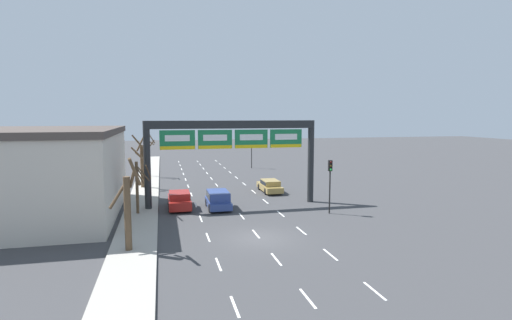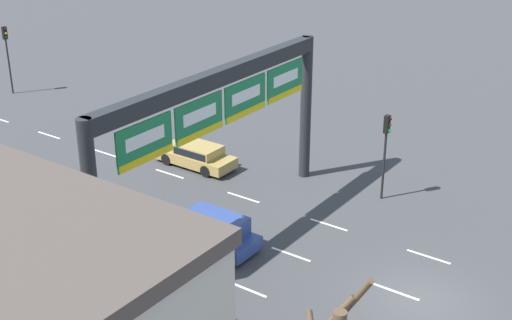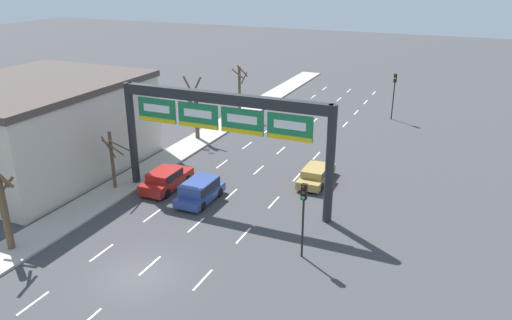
{
  "view_description": "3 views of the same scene",
  "coord_description": "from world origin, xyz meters",
  "px_view_note": "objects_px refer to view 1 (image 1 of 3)",
  "views": [
    {
      "loc": [
        -6.17,
        -24.98,
        8.11
      ],
      "look_at": [
        1.57,
        7.58,
        4.38
      ],
      "focal_mm": 28.0,
      "sensor_mm": 36.0,
      "label": 1
    },
    {
      "loc": [
        -22.8,
        -8.37,
        16.11
      ],
      "look_at": [
        -1.11,
        7.07,
        4.62
      ],
      "focal_mm": 50.0,
      "sensor_mm": 36.0,
      "label": 2
    },
    {
      "loc": [
        14.65,
        -18.01,
        15.24
      ],
      "look_at": [
        1.12,
        12.91,
        2.14
      ],
      "focal_mm": 35.0,
      "sensor_mm": 36.0,
      "label": 3
    }
  ],
  "objects_px": {
    "traffic_light_near_gantry": "(252,146)",
    "tree_bare_third": "(149,154)",
    "traffic_light_mid_block": "(330,176)",
    "car_red": "(179,199)",
    "tree_bare_closest": "(128,208)",
    "tree_bare_second": "(142,162)",
    "sign_gantry": "(233,142)",
    "car_gold": "(270,185)",
    "suv_blue": "(218,199)",
    "tree_bare_furthest": "(139,184)"
  },
  "relations": [
    {
      "from": "car_gold",
      "to": "suv_blue",
      "type": "bearing_deg",
      "value": -135.54
    },
    {
      "from": "tree_bare_third",
      "to": "traffic_light_mid_block",
      "type": "bearing_deg",
      "value": -57.66
    },
    {
      "from": "sign_gantry",
      "to": "tree_bare_furthest",
      "type": "height_order",
      "value": "sign_gantry"
    },
    {
      "from": "tree_bare_second",
      "to": "tree_bare_third",
      "type": "bearing_deg",
      "value": 86.49
    },
    {
      "from": "suv_blue",
      "to": "tree_bare_third",
      "type": "height_order",
      "value": "tree_bare_third"
    },
    {
      "from": "tree_bare_closest",
      "to": "tree_bare_furthest",
      "type": "height_order",
      "value": "tree_bare_closest"
    },
    {
      "from": "tree_bare_second",
      "to": "tree_bare_furthest",
      "type": "distance_m",
      "value": 12.29
    },
    {
      "from": "tree_bare_closest",
      "to": "tree_bare_third",
      "type": "relative_size",
      "value": 0.99
    },
    {
      "from": "sign_gantry",
      "to": "traffic_light_mid_block",
      "type": "relative_size",
      "value": 3.45
    },
    {
      "from": "car_red",
      "to": "traffic_light_mid_block",
      "type": "bearing_deg",
      "value": -21.55
    },
    {
      "from": "traffic_light_near_gantry",
      "to": "tree_bare_third",
      "type": "distance_m",
      "value": 16.24
    },
    {
      "from": "tree_bare_second",
      "to": "traffic_light_mid_block",
      "type": "bearing_deg",
      "value": -44.52
    },
    {
      "from": "traffic_light_near_gantry",
      "to": "tree_bare_third",
      "type": "bearing_deg",
      "value": -159.42
    },
    {
      "from": "car_red",
      "to": "tree_bare_closest",
      "type": "relative_size",
      "value": 0.82
    },
    {
      "from": "suv_blue",
      "to": "tree_bare_second",
      "type": "height_order",
      "value": "tree_bare_second"
    },
    {
      "from": "car_gold",
      "to": "traffic_light_near_gantry",
      "type": "height_order",
      "value": "traffic_light_near_gantry"
    },
    {
      "from": "car_gold",
      "to": "traffic_light_mid_block",
      "type": "relative_size",
      "value": 1.06
    },
    {
      "from": "car_red",
      "to": "tree_bare_furthest",
      "type": "xyz_separation_m",
      "value": [
        -3.29,
        -1.63,
        1.78
      ]
    },
    {
      "from": "traffic_light_mid_block",
      "to": "tree_bare_second",
      "type": "xyz_separation_m",
      "value": [
        -15.67,
        15.41,
        -0.2
      ]
    },
    {
      "from": "sign_gantry",
      "to": "tree_bare_second",
      "type": "xyz_separation_m",
      "value": [
        -8.38,
        10.74,
        -2.79
      ]
    },
    {
      "from": "tree_bare_second",
      "to": "tree_bare_furthest",
      "type": "height_order",
      "value": "tree_bare_second"
    },
    {
      "from": "traffic_light_near_gantry",
      "to": "traffic_light_mid_block",
      "type": "xyz_separation_m",
      "value": [
        -0.05,
        -29.62,
        -0.29
      ]
    },
    {
      "from": "car_gold",
      "to": "car_red",
      "type": "bearing_deg",
      "value": -150.68
    },
    {
      "from": "traffic_light_mid_block",
      "to": "suv_blue",
      "type": "bearing_deg",
      "value": 155.9
    },
    {
      "from": "sign_gantry",
      "to": "car_gold",
      "type": "relative_size",
      "value": 3.26
    },
    {
      "from": "car_red",
      "to": "suv_blue",
      "type": "relative_size",
      "value": 1.12
    },
    {
      "from": "sign_gantry",
      "to": "traffic_light_mid_block",
      "type": "bearing_deg",
      "value": -32.63
    },
    {
      "from": "sign_gantry",
      "to": "car_red",
      "type": "relative_size",
      "value": 3.35
    },
    {
      "from": "car_gold",
      "to": "tree_bare_second",
      "type": "bearing_deg",
      "value": 158.77
    },
    {
      "from": "tree_bare_third",
      "to": "tree_bare_furthest",
      "type": "distance_m",
      "value": 20.79
    },
    {
      "from": "car_red",
      "to": "tree_bare_closest",
      "type": "bearing_deg",
      "value": -107.7
    },
    {
      "from": "car_gold",
      "to": "traffic_light_mid_block",
      "type": "bearing_deg",
      "value": -77.14
    },
    {
      "from": "tree_bare_closest",
      "to": "tree_bare_second",
      "type": "distance_m",
      "value": 21.43
    },
    {
      "from": "car_red",
      "to": "tree_bare_closest",
      "type": "xyz_separation_m",
      "value": [
        -3.44,
        -10.78,
        1.92
      ]
    },
    {
      "from": "tree_bare_second",
      "to": "sign_gantry",
      "type": "bearing_deg",
      "value": -52.04
    },
    {
      "from": "car_red",
      "to": "traffic_light_near_gantry",
      "type": "xyz_separation_m",
      "value": [
        12.11,
        24.86,
        2.69
      ]
    },
    {
      "from": "suv_blue",
      "to": "tree_bare_third",
      "type": "distance_m",
      "value": 21.11
    },
    {
      "from": "car_red",
      "to": "car_gold",
      "type": "height_order",
      "value": "car_red"
    },
    {
      "from": "traffic_light_mid_block",
      "to": "tree_bare_third",
      "type": "distance_m",
      "value": 28.31
    },
    {
      "from": "sign_gantry",
      "to": "suv_blue",
      "type": "height_order",
      "value": "sign_gantry"
    },
    {
      "from": "suv_blue",
      "to": "traffic_light_near_gantry",
      "type": "bearing_deg",
      "value": 71.07
    },
    {
      "from": "car_red",
      "to": "tree_bare_closest",
      "type": "height_order",
      "value": "tree_bare_closest"
    },
    {
      "from": "sign_gantry",
      "to": "traffic_light_mid_block",
      "type": "height_order",
      "value": "sign_gantry"
    },
    {
      "from": "tree_bare_furthest",
      "to": "tree_bare_third",
      "type": "bearing_deg",
      "value": 89.43
    },
    {
      "from": "traffic_light_near_gantry",
      "to": "tree_bare_furthest",
      "type": "height_order",
      "value": "traffic_light_near_gantry"
    },
    {
      "from": "car_gold",
      "to": "traffic_light_near_gantry",
      "type": "bearing_deg",
      "value": 82.98
    },
    {
      "from": "car_gold",
      "to": "tree_bare_third",
      "type": "relative_size",
      "value": 0.83
    },
    {
      "from": "tree_bare_closest",
      "to": "traffic_light_near_gantry",
      "type": "bearing_deg",
      "value": 66.42
    },
    {
      "from": "car_gold",
      "to": "traffic_light_mid_block",
      "type": "distance_m",
      "value": 10.78
    },
    {
      "from": "traffic_light_near_gantry",
      "to": "traffic_light_mid_block",
      "type": "height_order",
      "value": "traffic_light_near_gantry"
    }
  ]
}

